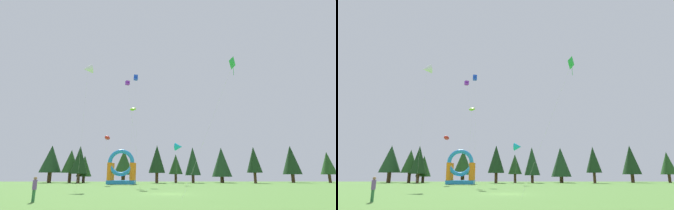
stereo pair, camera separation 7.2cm
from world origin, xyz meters
The scene contains 22 objects.
ground_plane centered at (0.00, 0.00, 0.00)m, with size 120.00×120.00×0.00m, color #548438.
kite_lime_parafoil centered at (-6.14, 15.95, 13.18)m, with size 1.73×3.71×13.79m.
kite_green_diamond centered at (6.30, -5.86, 12.45)m, with size 5.70×0.98×13.04m.
kite_blue_box centered at (-7.56, 30.64, 24.41)m, with size 2.37×8.35×25.07m.
kite_red_parafoil centered at (-12.85, 27.46, 9.67)m, with size 1.68×3.67×10.18m.
kite_cyan_delta centered at (2.36, 28.07, 7.85)m, with size 2.01×3.81×8.72m.
kite_purple_box centered at (-8.72, 25.77, 21.36)m, with size 3.68×2.26×21.86m.
kite_white_delta centered at (-14.74, 16.54, 20.97)m, with size 2.55×4.41×22.00m.
person_left_edge centered at (-10.21, -9.10, 1.10)m, with size 0.44×0.44×1.85m.
inflatable_red_slide centered at (-10.41, 32.71, 2.94)m, with size 6.14×3.93×7.65m.
tree_row_0 centered at (-31.94, 45.92, 6.27)m, with size 5.77×5.77×10.00m.
tree_row_1 centered at (-26.36, 45.65, 5.62)m, with size 4.66×4.66×8.74m.
tree_row_2 centered at (-23.10, 42.66, 5.89)m, with size 4.32×4.32×9.55m.
tree_row_3 centered at (-22.61, 45.64, 4.33)m, with size 4.07×4.07×7.12m.
tree_row_4 centered at (-11.96, 45.88, 5.34)m, with size 5.45×5.45×8.70m.
tree_row_5 centered at (-2.74, 42.66, 6.06)m, with size 4.35×4.35×9.69m.
tree_row_6 centered at (2.26, 44.54, 4.79)m, with size 3.74×3.74×7.46m.
tree_row_7 centered at (6.75, 43.30, 5.57)m, with size 4.17×4.17×9.28m.
tree_row_8 centered at (14.75, 45.24, 5.42)m, with size 5.39×5.39×9.35m.
tree_row_9 centered at (22.21, 40.59, 5.79)m, with size 3.89×3.89×9.12m.
tree_row_10 centered at (34.18, 45.92, 6.06)m, with size 5.01×5.01×10.01m.
tree_row_11 centered at (43.52, 44.76, 5.11)m, with size 4.09×4.09×8.16m.
Camera 1 is at (-0.22, -30.69, 1.96)m, focal length 29.24 mm.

